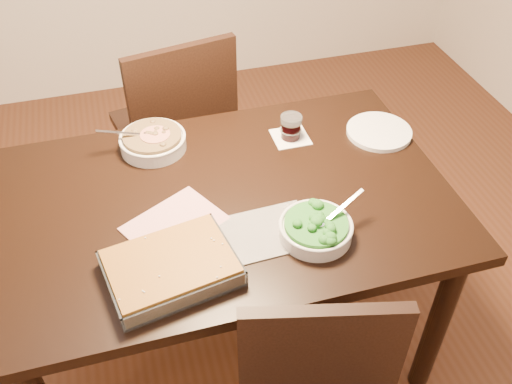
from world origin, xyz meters
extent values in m
plane|color=#4A2615|center=(0.00, 0.00, 0.00)|extent=(4.00, 4.00, 0.00)
cube|color=black|center=(0.00, 0.00, 0.73)|extent=(1.40, 0.90, 0.04)
cube|color=black|center=(0.00, 0.00, 0.66)|extent=(1.26, 0.76, 0.08)
cylinder|color=black|center=(0.62, -0.37, 0.35)|extent=(0.07, 0.07, 0.71)
cylinder|color=black|center=(-0.62, 0.37, 0.35)|extent=(0.07, 0.07, 0.71)
cylinder|color=black|center=(0.62, 0.37, 0.35)|extent=(0.07, 0.07, 0.71)
cube|color=#B1324C|center=(-0.17, -0.07, 0.75)|extent=(0.33, 0.30, 0.01)
cube|color=#23232A|center=(0.07, -0.18, 0.75)|extent=(0.28, 0.21, 0.00)
cube|color=white|center=(0.29, 0.24, 0.75)|extent=(0.12, 0.12, 0.00)
cylinder|color=silver|center=(-0.17, 0.31, 0.77)|extent=(0.22, 0.22, 0.04)
torus|color=silver|center=(-0.17, 0.31, 0.80)|extent=(0.22, 0.22, 0.01)
cylinder|color=#34230E|center=(-0.17, 0.31, 0.80)|extent=(0.20, 0.20, 0.02)
cube|color=silver|center=(-0.24, 0.31, 0.81)|extent=(0.14, 0.01, 0.04)
cylinder|color=maroon|center=(-0.16, 0.30, 0.81)|extent=(0.10, 0.10, 0.00)
cylinder|color=silver|center=(0.21, -0.23, 0.77)|extent=(0.21, 0.21, 0.04)
torus|color=silver|center=(0.21, -0.23, 0.79)|extent=(0.21, 0.21, 0.01)
cylinder|color=#135216|center=(0.21, -0.23, 0.80)|extent=(0.18, 0.18, 0.02)
cube|color=silver|center=(0.27, -0.20, 0.81)|extent=(0.13, 0.06, 0.04)
cube|color=silver|center=(-0.21, -0.26, 0.75)|extent=(0.37, 0.30, 0.01)
cube|color=#542A0C|center=(-0.21, -0.26, 0.78)|extent=(0.36, 0.28, 0.05)
cube|color=silver|center=(-0.23, -0.14, 0.78)|extent=(0.33, 0.07, 0.05)
cube|color=silver|center=(-0.19, -0.38, 0.78)|extent=(0.33, 0.07, 0.05)
cube|color=silver|center=(-0.04, -0.23, 0.78)|extent=(0.05, 0.24, 0.05)
cube|color=silver|center=(-0.37, -0.29, 0.78)|extent=(0.05, 0.24, 0.05)
cylinder|color=black|center=(0.29, 0.24, 0.78)|extent=(0.07, 0.07, 0.06)
cylinder|color=silver|center=(0.29, 0.24, 0.83)|extent=(0.07, 0.07, 0.02)
cylinder|color=white|center=(0.60, 0.17, 0.76)|extent=(0.23, 0.23, 0.02)
cube|color=black|center=(0.11, -0.57, 0.66)|extent=(0.41, 0.13, 0.44)
cube|color=black|center=(-0.05, 0.82, 0.45)|extent=(0.52, 0.52, 0.04)
cylinder|color=black|center=(0.10, 1.05, 0.22)|extent=(0.04, 0.04, 0.43)
cylinder|color=black|center=(0.17, 0.67, 0.22)|extent=(0.04, 0.04, 0.43)
cylinder|color=black|center=(-0.28, 0.97, 0.22)|extent=(0.04, 0.04, 0.43)
cylinder|color=black|center=(-0.20, 0.60, 0.22)|extent=(0.04, 0.04, 0.43)
cube|color=black|center=(-0.01, 0.62, 0.71)|extent=(0.44, 0.12, 0.48)
camera|label=1|loc=(-0.26, -1.27, 1.94)|focal=40.00mm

